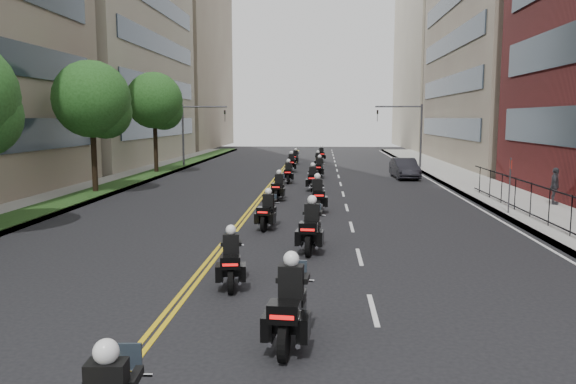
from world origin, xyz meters
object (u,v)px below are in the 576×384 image
(motorcycle_1, at_px, (290,309))
(motorcycle_10, at_px, (291,164))
(motorcycle_4, at_px, (268,213))
(motorcycle_11, at_px, (318,161))
(motorcycle_8, at_px, (288,174))
(motorcycle_13, at_px, (321,155))
(motorcycle_2, at_px, (231,262))
(motorcycle_3, at_px, (311,230))
(parked_sedan, at_px, (405,168))
(motorcycle_9, at_px, (319,169))
(motorcycle_12, at_px, (295,158))
(pedestrian_c, at_px, (555,186))
(motorcycle_7, at_px, (313,180))
(motorcycle_6, at_px, (279,188))
(motorcycle_5, at_px, (317,197))

(motorcycle_1, xyz_separation_m, motorcycle_10, (-1.99, 35.34, -0.04))
(motorcycle_4, relative_size, motorcycle_11, 1.05)
(motorcycle_8, height_order, motorcycle_13, motorcycle_8)
(motorcycle_2, distance_m, motorcycle_3, 4.50)
(motorcycle_10, height_order, parked_sedan, motorcycle_10)
(motorcycle_8, relative_size, motorcycle_9, 0.96)
(motorcycle_8, relative_size, parked_sedan, 0.50)
(motorcycle_10, relative_size, parked_sedan, 0.53)
(motorcycle_10, bearing_deg, motorcycle_12, 88.05)
(motorcycle_1, distance_m, motorcycle_8, 27.54)
(motorcycle_1, distance_m, motorcycle_12, 43.41)
(pedestrian_c, bearing_deg, motorcycle_7, 87.52)
(motorcycle_9, relative_size, motorcycle_13, 1.05)
(motorcycle_4, distance_m, motorcycle_7, 12.22)
(motorcycle_4, distance_m, motorcycle_9, 19.64)
(motorcycle_8, relative_size, motorcycle_10, 0.94)
(motorcycle_4, xyz_separation_m, motorcycle_7, (1.56, 12.12, 0.03))
(motorcycle_10, bearing_deg, motorcycle_9, -63.74)
(motorcycle_4, xyz_separation_m, parked_sedan, (8.18, 19.49, 0.10))
(motorcycle_6, height_order, motorcycle_8, motorcycle_6)
(motorcycle_10, height_order, motorcycle_12, motorcycle_10)
(motorcycle_13, bearing_deg, motorcycle_9, -95.58)
(motorcycle_6, relative_size, motorcycle_13, 1.01)
(motorcycle_1, relative_size, motorcycle_12, 1.19)
(motorcycle_5, relative_size, motorcycle_7, 1.07)
(parked_sedan, bearing_deg, motorcycle_4, -116.00)
(motorcycle_12, relative_size, motorcycle_13, 0.95)
(motorcycle_8, bearing_deg, motorcycle_6, -90.76)
(parked_sedan, bearing_deg, motorcycle_6, -129.01)
(motorcycle_9, bearing_deg, motorcycle_7, -86.44)
(motorcycle_5, xyz_separation_m, parked_sedan, (6.24, 15.19, 0.02))
(motorcycle_1, relative_size, motorcycle_13, 1.13)
(motorcycle_8, bearing_deg, pedestrian_c, -35.38)
(motorcycle_6, xyz_separation_m, motorcycle_8, (0.02, 8.06, -0.00))
(motorcycle_1, height_order, motorcycle_7, motorcycle_1)
(motorcycle_8, bearing_deg, parked_sedan, 22.41)
(motorcycle_11, bearing_deg, motorcycle_8, -103.72)
(motorcycle_6, height_order, motorcycle_11, motorcycle_6)
(motorcycle_6, bearing_deg, motorcycle_7, 72.53)
(motorcycle_2, distance_m, parked_sedan, 28.53)
(motorcycle_7, bearing_deg, motorcycle_6, -111.60)
(motorcycle_1, xyz_separation_m, motorcycle_6, (-1.77, 19.42, -0.07))
(motorcycle_2, relative_size, motorcycle_6, 0.98)
(motorcycle_5, bearing_deg, motorcycle_10, 92.77)
(motorcycle_13, bearing_deg, motorcycle_4, -98.48)
(motorcycle_3, height_order, motorcycle_6, motorcycle_3)
(motorcycle_6, distance_m, motorcycle_7, 4.59)
(motorcycle_1, xyz_separation_m, motorcycle_2, (-1.78, 3.76, -0.09))
(motorcycle_3, distance_m, motorcycle_10, 27.65)
(motorcycle_5, xyz_separation_m, motorcycle_13, (0.07, 31.21, -0.07))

